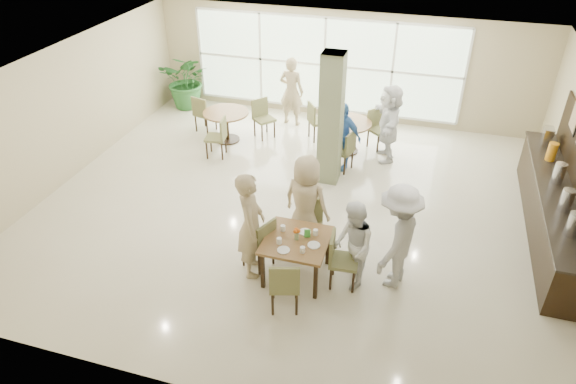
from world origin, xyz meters
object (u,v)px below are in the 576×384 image
(adult_standing, at_px, (292,91))
(teen_left, at_px, (251,225))
(round_table_right, at_px, (347,129))
(potted_plant, at_px, (187,80))
(adult_b, at_px, (389,123))
(round_table_left, at_px, (226,119))
(teen_right, at_px, (353,246))
(main_table, at_px, (296,243))
(teen_standing, at_px, (398,237))
(buffet_counter, at_px, (552,207))
(adult_a, at_px, (341,136))
(teen_far, at_px, (306,202))

(adult_standing, bearing_deg, teen_left, 106.24)
(round_table_right, relative_size, potted_plant, 0.74)
(adult_b, bearing_deg, round_table_left, -100.21)
(teen_left, bearing_deg, teen_right, -101.47)
(main_table, relative_size, teen_standing, 0.56)
(teen_standing, bearing_deg, potted_plant, -116.46)
(teen_left, xyz_separation_m, adult_standing, (-1.00, 5.77, -0.05))
(main_table, xyz_separation_m, buffet_counter, (4.13, 2.48, -0.11))
(main_table, relative_size, adult_a, 0.66)
(adult_b, bearing_deg, main_table, -24.29)
(adult_standing, bearing_deg, adult_a, 137.85)
(round_table_left, xyz_separation_m, teen_far, (2.90, -3.40, 0.30))
(potted_plant, relative_size, adult_a, 0.99)
(round_table_right, distance_m, adult_standing, 2.03)
(potted_plant, distance_m, teen_left, 7.25)
(adult_a, bearing_deg, main_table, -74.71)
(potted_plant, bearing_deg, main_table, -51.05)
(round_table_right, relative_size, teen_far, 0.65)
(round_table_right, height_order, teen_left, teen_left)
(adult_a, bearing_deg, round_table_left, -175.65)
(round_table_right, bearing_deg, buffet_counter, -26.43)
(main_table, distance_m, adult_b, 4.59)
(main_table, relative_size, buffet_counter, 0.22)
(round_table_left, distance_m, adult_b, 3.89)
(round_table_left, bearing_deg, teen_far, -49.54)
(buffet_counter, distance_m, teen_far, 4.51)
(main_table, relative_size, teen_right, 0.67)
(teen_right, bearing_deg, potted_plant, -158.62)
(buffet_counter, bearing_deg, teen_right, -143.37)
(buffet_counter, relative_size, adult_a, 3.02)
(teen_right, relative_size, adult_b, 0.86)
(buffet_counter, distance_m, teen_right, 4.03)
(main_table, bearing_deg, teen_standing, 10.86)
(round_table_left, height_order, adult_b, adult_b)
(adult_b, bearing_deg, teen_left, -32.63)
(buffet_counter, xyz_separation_m, adult_standing, (-5.86, 3.20, 0.34))
(buffet_counter, height_order, teen_standing, buffet_counter)
(round_table_left, xyz_separation_m, buffet_counter, (7.11, -1.82, -0.02))
(round_table_left, relative_size, teen_right, 0.72)
(main_table, distance_m, round_table_right, 4.57)
(potted_plant, distance_m, teen_right, 8.15)
(teen_right, bearing_deg, round_table_left, -160.21)
(round_table_left, height_order, round_table_right, same)
(main_table, relative_size, adult_b, 0.58)
(round_table_right, bearing_deg, teen_standing, -69.31)
(potted_plant, height_order, adult_standing, adult_standing)
(round_table_right, bearing_deg, adult_standing, 146.27)
(teen_left, bearing_deg, round_table_left, 9.95)
(round_table_right, relative_size, buffet_counter, 0.24)
(buffet_counter, xyz_separation_m, teen_standing, (-2.58, -2.19, 0.36))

